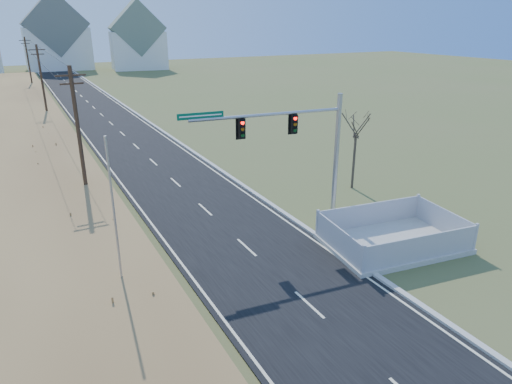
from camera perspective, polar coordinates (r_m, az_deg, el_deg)
name	(u,v)px	position (r m, az deg, el deg)	size (l,w,h in m)	color
ground	(285,284)	(21.82, 3.66, -11.36)	(260.00, 260.00, 0.00)	#535D2D
road	(96,110)	(67.41, -19.33, 9.65)	(8.00, 180.00, 0.06)	black
curb	(127,107)	(68.13, -15.86, 10.17)	(0.30, 180.00, 0.18)	#B2AFA8
utility_pole_near	(79,135)	(31.62, -21.27, 6.69)	(1.80, 0.26, 9.00)	#422D1E
utility_pole_mid	(42,82)	(61.16, -25.16, 12.30)	(1.80, 0.26, 9.00)	#422D1E
utility_pole_far	(29,63)	(91.01, -26.55, 14.23)	(1.80, 0.26, 9.00)	#422D1E
condo_n	(56,38)	(128.30, -23.68, 17.24)	(15.27, 10.20, 18.54)	white
condo_ne	(138,41)	(123.44, -14.56, 17.82)	(14.12, 10.51, 16.52)	white
traffic_signal_mast	(308,149)	(26.34, 6.55, 5.40)	(9.66, 1.29, 7.72)	#9EA0A5
fence_enclosure	(392,241)	(26.08, 16.66, -5.83)	(7.66, 5.68, 1.64)	#B7B5AD
open_sign	(374,265)	(23.39, 14.59, -8.85)	(0.45, 0.13, 0.56)	white
flagpole	(117,242)	(19.84, -16.93, -5.94)	(0.34, 0.34, 7.45)	#B7B5AD
bare_tree	(357,123)	(33.02, 12.49, 8.39)	(2.26, 2.26, 5.98)	#4C3F33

